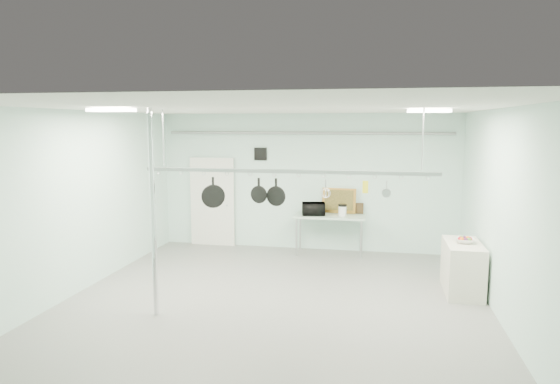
% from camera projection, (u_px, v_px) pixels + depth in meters
% --- Properties ---
extents(floor, '(8.00, 8.00, 0.00)m').
position_uv_depth(floor, '(271.00, 308.00, 8.06)').
color(floor, gray).
rests_on(floor, ground).
extents(ceiling, '(7.00, 8.00, 0.02)m').
position_uv_depth(ceiling, '(270.00, 109.00, 7.63)').
color(ceiling, silver).
rests_on(ceiling, back_wall).
extents(back_wall, '(7.00, 0.02, 3.20)m').
position_uv_depth(back_wall, '(306.00, 182.00, 11.72)').
color(back_wall, silver).
rests_on(back_wall, floor).
extents(right_wall, '(0.02, 8.00, 3.20)m').
position_uv_depth(right_wall, '(507.00, 219.00, 7.18)').
color(right_wall, silver).
rests_on(right_wall, floor).
extents(door, '(1.10, 0.10, 2.20)m').
position_uv_depth(door, '(213.00, 203.00, 12.19)').
color(door, silver).
rests_on(door, floor).
extents(wall_vent, '(0.30, 0.04, 0.30)m').
position_uv_depth(wall_vent, '(260.00, 154.00, 11.82)').
color(wall_vent, black).
rests_on(wall_vent, back_wall).
extents(conduit_pipe, '(6.60, 0.07, 0.07)m').
position_uv_depth(conduit_pipe, '(306.00, 133.00, 11.48)').
color(conduit_pipe, gray).
rests_on(conduit_pipe, back_wall).
extents(chrome_pole, '(0.08, 0.08, 3.20)m').
position_uv_depth(chrome_pole, '(153.00, 214.00, 7.58)').
color(chrome_pole, silver).
rests_on(chrome_pole, floor).
extents(prep_table, '(1.60, 0.70, 0.91)m').
position_uv_depth(prep_table, '(330.00, 218.00, 11.33)').
color(prep_table, silver).
rests_on(prep_table, floor).
extents(side_cabinet, '(0.60, 1.20, 0.90)m').
position_uv_depth(side_cabinet, '(462.00, 268.00, 8.76)').
color(side_cabinet, beige).
rests_on(side_cabinet, floor).
extents(pot_rack, '(4.80, 0.06, 1.00)m').
position_uv_depth(pot_rack, '(286.00, 170.00, 8.01)').
color(pot_rack, '#B7B7BC').
rests_on(pot_rack, ceiling).
extents(light_panel_left, '(0.65, 0.30, 0.05)m').
position_uv_depth(light_panel_left, '(111.00, 110.00, 7.27)').
color(light_panel_left, white).
rests_on(light_panel_left, ceiling).
extents(light_panel_right, '(0.65, 0.30, 0.05)m').
position_uv_depth(light_panel_right, '(429.00, 111.00, 7.76)').
color(light_panel_right, white).
rests_on(light_panel_right, ceiling).
extents(microwave, '(0.57, 0.44, 0.28)m').
position_uv_depth(microwave, '(314.00, 209.00, 11.30)').
color(microwave, black).
rests_on(microwave, prep_table).
extents(coffee_canister, '(0.19, 0.19, 0.22)m').
position_uv_depth(coffee_canister, '(342.00, 211.00, 11.19)').
color(coffee_canister, white).
rests_on(coffee_canister, prep_table).
extents(painting_large, '(0.79, 0.20, 0.58)m').
position_uv_depth(painting_large, '(339.00, 201.00, 11.54)').
color(painting_large, '#BA7E32').
rests_on(painting_large, prep_table).
extents(painting_small, '(0.30, 0.08, 0.25)m').
position_uv_depth(painting_small, '(357.00, 208.00, 11.48)').
color(painting_small, '#352512').
rests_on(painting_small, prep_table).
extents(fruit_bowl, '(0.36, 0.36, 0.08)m').
position_uv_depth(fruit_bowl, '(465.00, 241.00, 8.68)').
color(fruit_bowl, white).
rests_on(fruit_bowl, side_cabinet).
extents(skillet_left, '(0.38, 0.20, 0.52)m').
position_uv_depth(skillet_left, '(213.00, 192.00, 8.30)').
color(skillet_left, black).
rests_on(skillet_left, pot_rack).
extents(skillet_mid, '(0.29, 0.11, 0.39)m').
position_uv_depth(skillet_mid, '(259.00, 190.00, 8.14)').
color(skillet_mid, black).
rests_on(skillet_mid, pot_rack).
extents(skillet_right, '(0.33, 0.11, 0.46)m').
position_uv_depth(skillet_right, '(276.00, 192.00, 8.09)').
color(skillet_right, black).
rests_on(skillet_right, pot_rack).
extents(whisk, '(0.17, 0.17, 0.30)m').
position_uv_depth(whisk, '(326.00, 189.00, 7.93)').
color(whisk, '#A9AAAE').
rests_on(whisk, pot_rack).
extents(grater, '(0.09, 0.03, 0.21)m').
position_uv_depth(grater, '(365.00, 187.00, 7.80)').
color(grater, '#C1CC18').
rests_on(grater, pot_rack).
extents(saucepan, '(0.16, 0.12, 0.26)m').
position_uv_depth(saucepan, '(386.00, 189.00, 7.75)').
color(saucepan, silver).
rests_on(saucepan, pot_rack).
extents(fruit_cluster, '(0.24, 0.24, 0.09)m').
position_uv_depth(fruit_cluster, '(465.00, 238.00, 8.68)').
color(fruit_cluster, '#B81027').
rests_on(fruit_cluster, fruit_bowl).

